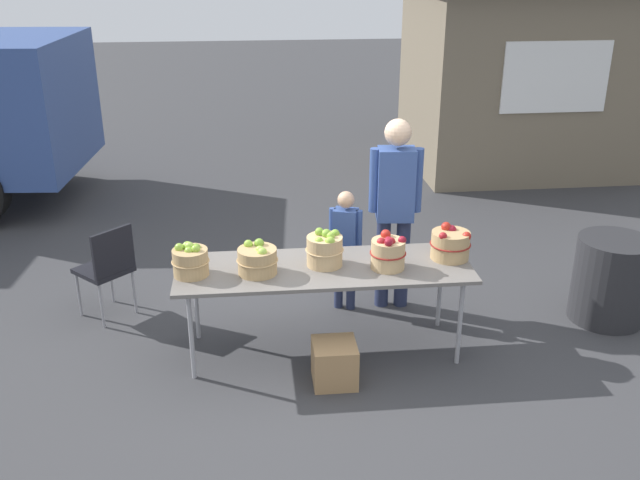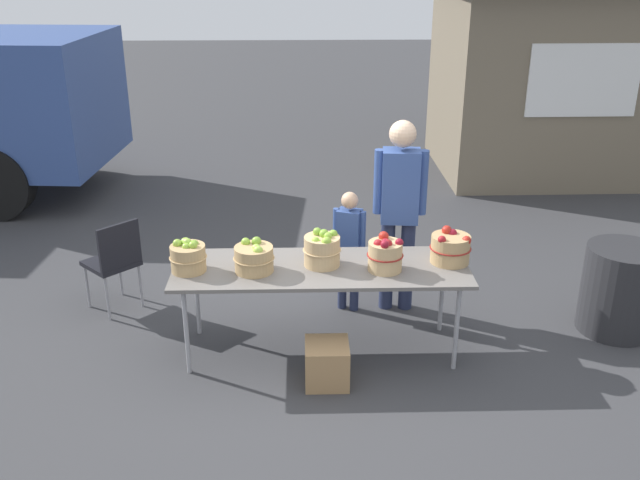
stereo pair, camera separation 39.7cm
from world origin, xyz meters
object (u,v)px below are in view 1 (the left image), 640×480
at_px(folding_chair, 108,265).
at_px(apple_basket_green_2, 325,249).
at_px(market_table, 324,271).
at_px(trash_barrel, 610,280).
at_px(vendor_adult, 395,200).
at_px(apple_basket_green_0, 190,260).
at_px(apple_basket_red_1, 450,244).
at_px(apple_basket_red_0, 388,252).
at_px(produce_crate, 334,363).
at_px(child_customer, 345,241).
at_px(apple_basket_green_1, 257,260).

bearing_deg(folding_chair, apple_basket_green_2, 113.66).
xyz_separation_m(market_table, trash_barrel, (2.54, 0.28, -0.33)).
bearing_deg(vendor_adult, apple_basket_green_0, 29.45).
height_order(market_table, trash_barrel, trash_barrel).
bearing_deg(apple_basket_green_2, apple_basket_green_0, -175.90).
height_order(vendor_adult, trash_barrel, vendor_adult).
height_order(market_table, apple_basket_red_1, apple_basket_red_1).
height_order(apple_basket_red_0, folding_chair, apple_basket_red_0).
bearing_deg(apple_basket_red_1, apple_basket_green_0, -177.01).
relative_size(folding_chair, produce_crate, 2.63).
relative_size(apple_basket_red_1, folding_chair, 0.38).
distance_m(vendor_adult, child_customer, 0.56).
bearing_deg(apple_basket_red_1, apple_basket_green_2, -178.14).
bearing_deg(child_customer, apple_basket_red_1, 160.09).
height_order(market_table, apple_basket_green_0, apple_basket_green_0).
distance_m(apple_basket_red_1, child_customer, 1.01).
relative_size(apple_basket_green_1, apple_basket_green_2, 1.06).
bearing_deg(produce_crate, child_customer, 78.66).
relative_size(apple_basket_green_0, vendor_adult, 0.17).
relative_size(apple_basket_green_2, folding_chair, 0.35).
bearing_deg(apple_basket_green_0, apple_basket_green_1, -2.32).
xyz_separation_m(apple_basket_green_2, apple_basket_red_1, (1.01, 0.03, -0.01)).
xyz_separation_m(vendor_adult, trash_barrel, (1.84, -0.45, -0.64)).
bearing_deg(apple_basket_red_1, folding_chair, 166.45).
bearing_deg(child_customer, apple_basket_red_0, 126.51).
distance_m(market_table, apple_basket_green_0, 1.03).
xyz_separation_m(apple_basket_green_1, apple_basket_red_1, (1.53, 0.13, 0.01)).
height_order(apple_basket_green_0, child_customer, child_customer).
bearing_deg(child_customer, trash_barrel, -170.25).
relative_size(apple_basket_green_2, apple_basket_red_1, 0.92).
bearing_deg(vendor_adult, produce_crate, 66.09).
bearing_deg(folding_chair, market_table, 112.65).
distance_m(apple_basket_green_1, apple_basket_green_2, 0.53).
bearing_deg(vendor_adult, folding_chair, 4.93).
bearing_deg(folding_chair, child_customer, 134.03).
bearing_deg(market_table, apple_basket_red_0, -8.15).
relative_size(apple_basket_red_0, vendor_adult, 0.16).
xyz_separation_m(market_table, apple_basket_green_2, (0.01, 0.03, 0.17)).
relative_size(apple_basket_red_0, apple_basket_red_1, 0.87).
relative_size(child_customer, trash_barrel, 1.48).
bearing_deg(trash_barrel, child_customer, 169.24).
xyz_separation_m(apple_basket_red_0, folding_chair, (-2.29, 0.82, -0.37)).
xyz_separation_m(apple_basket_green_0, produce_crate, (1.05, -0.42, -0.71)).
bearing_deg(apple_basket_green_1, vendor_adult, 32.86).
bearing_deg(apple_basket_green_1, produce_crate, -36.27).
distance_m(apple_basket_red_0, child_customer, 0.84).
relative_size(market_table, apple_basket_red_1, 7.05).
height_order(apple_basket_green_0, apple_basket_red_0, apple_basket_red_0).
distance_m(folding_chair, produce_crate, 2.22).
height_order(apple_basket_green_1, produce_crate, apple_basket_green_1).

